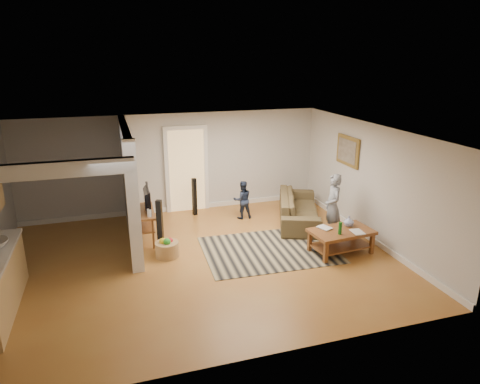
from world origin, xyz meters
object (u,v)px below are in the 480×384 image
toy_basket (167,248)px  child (331,237)px  toddler (242,218)px  speaker_right (194,197)px  coffee_table (342,235)px  speaker_left (160,226)px  tv_console (145,213)px  sofa (298,221)px

toy_basket → child: (3.60, -0.10, -0.17)m
toy_basket → toddler: size_ratio=0.49×
speaker_right → toy_basket: bearing=-133.7°
toy_basket → child: size_ratio=0.33×
coffee_table → child: bearing=76.1°
coffee_table → speaker_left: speaker_left is taller
toy_basket → toddler: bearing=37.4°
tv_console → speaker_right: (1.32, 1.23, -0.15)m
sofa → speaker_left: bearing=122.8°
coffee_table → toy_basket: bearing=166.2°
tv_console → speaker_right: speaker_right is taller
speaker_right → child: speaker_right is taller
speaker_right → coffee_table: bearing=-70.0°
child → toddler: (-1.53, 1.68, 0.00)m
toddler → speaker_left: bearing=31.3°
speaker_left → speaker_right: speaker_left is taller
speaker_left → toy_basket: bearing=-50.8°
tv_console → toddler: (2.40, 0.66, -0.63)m
toy_basket → child: 3.61m
speaker_left → toddler: speaker_left is taller
tv_console → speaker_right: 1.82m
speaker_left → toy_basket: speaker_left is taller
child → coffee_table: bearing=-3.0°
sofa → toddler: bearing=85.6°
speaker_right → child: 3.48m
sofa → toy_basket: toy_basket is taller
coffee_table → tv_console: bearing=154.7°
sofa → child: child is taller
tv_console → toy_basket: (0.32, -0.93, -0.45)m
coffee_table → tv_console: (-3.74, 1.77, 0.25)m
sofa → child: bearing=-143.4°
coffee_table → toddler: bearing=118.9°
coffee_table → tv_console: 4.14m
tv_console → speaker_left: 0.67m
sofa → toddler: toddler is taller
coffee_table → child: coffee_table is taller
sofa → toddler: size_ratio=2.39×
coffee_table → speaker_right: size_ratio=1.37×
coffee_table → speaker_left: (-3.50, 1.15, 0.17)m
tv_console → toy_basket: size_ratio=2.36×
child → toy_basket: bearing=-80.7°
speaker_right → toy_basket: speaker_right is taller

